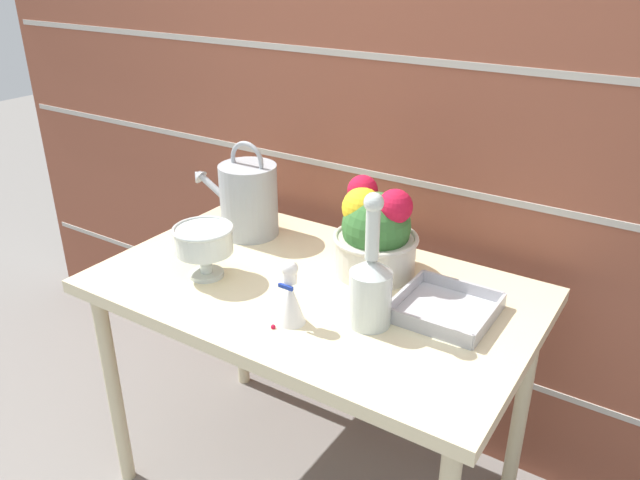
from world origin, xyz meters
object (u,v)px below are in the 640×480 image
object	(u,v)px
glass_decanter	(371,284)
wire_tray	(445,310)
watering_can	(248,199)
crystal_pedestal_bowl	(204,242)
figurine_vase	(291,298)
flower_planter	(375,233)

from	to	relation	value
glass_decanter	wire_tray	size ratio (longest dim) A/B	1.45
watering_can	crystal_pedestal_bowl	size ratio (longest dim) A/B	1.94
crystal_pedestal_bowl	figurine_vase	distance (m)	0.34
glass_decanter	wire_tray	distance (m)	0.22
watering_can	figurine_vase	distance (m)	0.55
watering_can	wire_tray	world-z (taller)	watering_can
crystal_pedestal_bowl	flower_planter	distance (m)	0.47
flower_planter	wire_tray	size ratio (longest dim) A/B	1.14
glass_decanter	figurine_vase	size ratio (longest dim) A/B	2.04
flower_planter	glass_decanter	xyz separation A→B (m)	(0.12, -0.24, -0.01)
crystal_pedestal_bowl	watering_can	bearing A→B (deg)	105.38
crystal_pedestal_bowl	flower_planter	xyz separation A→B (m)	(0.38, 0.27, 0.02)
wire_tray	watering_can	bearing A→B (deg)	170.98
watering_can	wire_tray	bearing A→B (deg)	-9.02
watering_can	glass_decanter	distance (m)	0.63
watering_can	flower_planter	xyz separation A→B (m)	(0.46, -0.01, 0.00)
watering_can	crystal_pedestal_bowl	xyz separation A→B (m)	(0.08, -0.29, -0.01)
glass_decanter	figurine_vase	distance (m)	0.19
watering_can	crystal_pedestal_bowl	world-z (taller)	watering_can
crystal_pedestal_bowl	wire_tray	size ratio (longest dim) A/B	0.72
crystal_pedestal_bowl	flower_planter	size ratio (longest dim) A/B	0.63
flower_planter	glass_decanter	world-z (taller)	glass_decanter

